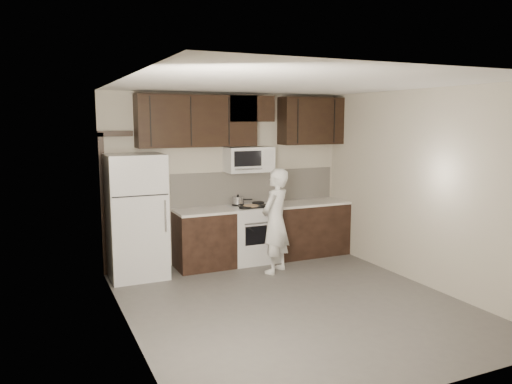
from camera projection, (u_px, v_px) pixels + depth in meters
floor at (293, 303)px, 6.25m from camera, size 4.50×4.50×0.00m
back_wall at (227, 178)px, 8.08m from camera, size 4.00×0.00×4.00m
ceiling at (296, 84)px, 5.86m from camera, size 4.50×4.50×0.00m
counter_run at (269, 232)px, 8.18m from camera, size 2.95×0.64×0.91m
stove at (252, 233)px, 8.05m from camera, size 0.76×0.66×0.94m
backsplash at (256, 186)px, 8.30m from camera, size 2.90×0.02×0.54m
upper_cabinets at (243, 120)px, 7.87m from camera, size 3.48×0.35×0.78m
microwave at (249, 159)px, 7.98m from camera, size 0.76×0.42×0.40m
refrigerator at (136, 216)px, 7.18m from camera, size 0.80×0.76×1.80m
door_trim at (106, 191)px, 7.27m from camera, size 0.50×0.08×2.12m
saucepan at (238, 201)px, 8.04m from camera, size 0.32×0.19×0.18m
baking_tray at (251, 207)px, 7.87m from camera, size 0.39×0.31×0.02m
pizza at (251, 206)px, 7.86m from camera, size 0.27×0.27×0.02m
person at (275, 221)px, 7.43m from camera, size 0.69×0.63×1.57m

